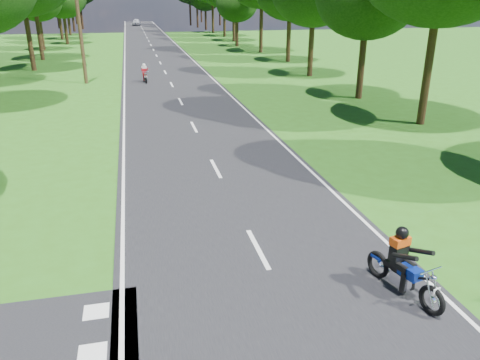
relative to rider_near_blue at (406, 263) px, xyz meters
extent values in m
plane|color=#285914|center=(-2.48, 0.51, -0.77)|extent=(160.00, 160.00, 0.00)
cube|color=black|center=(-2.48, 50.51, -0.76)|extent=(7.00, 140.00, 0.02)
cube|color=silver|center=(-2.48, 2.51, -0.75)|extent=(0.12, 2.00, 0.01)
cube|color=silver|center=(-2.48, 8.51, -0.75)|extent=(0.12, 2.00, 0.01)
cube|color=silver|center=(-2.48, 14.51, -0.75)|extent=(0.12, 2.00, 0.01)
cube|color=silver|center=(-2.48, 20.51, -0.75)|extent=(0.12, 2.00, 0.01)
cube|color=silver|center=(-2.48, 26.51, -0.75)|extent=(0.12, 2.00, 0.01)
cube|color=silver|center=(-2.48, 32.51, -0.75)|extent=(0.12, 2.00, 0.01)
cube|color=silver|center=(-2.48, 38.51, -0.75)|extent=(0.12, 2.00, 0.01)
cube|color=silver|center=(-2.48, 44.51, -0.75)|extent=(0.12, 2.00, 0.01)
cube|color=silver|center=(-2.48, 50.51, -0.75)|extent=(0.12, 2.00, 0.01)
cube|color=silver|center=(-2.48, 56.51, -0.75)|extent=(0.12, 2.00, 0.01)
cube|color=silver|center=(-2.48, 62.51, -0.75)|extent=(0.12, 2.00, 0.01)
cube|color=silver|center=(-2.48, 68.51, -0.75)|extent=(0.12, 2.00, 0.01)
cube|color=silver|center=(-2.48, 74.51, -0.75)|extent=(0.12, 2.00, 0.01)
cube|color=silver|center=(-2.48, 80.51, -0.75)|extent=(0.12, 2.00, 0.01)
cube|color=silver|center=(-2.48, 86.51, -0.75)|extent=(0.12, 2.00, 0.01)
cube|color=silver|center=(-2.48, 92.51, -0.75)|extent=(0.12, 2.00, 0.01)
cube|color=silver|center=(-2.48, 98.51, -0.75)|extent=(0.12, 2.00, 0.01)
cube|color=silver|center=(-2.48, 104.51, -0.75)|extent=(0.12, 2.00, 0.01)
cube|color=silver|center=(-2.48, 110.51, -0.75)|extent=(0.12, 2.00, 0.01)
cube|color=silver|center=(-2.48, 116.51, -0.75)|extent=(0.12, 2.00, 0.01)
cube|color=silver|center=(-5.78, 50.51, -0.75)|extent=(0.10, 140.00, 0.01)
cube|color=silver|center=(0.82, 50.51, -0.75)|extent=(0.10, 140.00, 0.01)
cube|color=silver|center=(-6.28, -0.39, -0.75)|extent=(0.50, 0.50, 0.01)
cube|color=silver|center=(-6.28, 0.81, -0.75)|extent=(0.50, 0.50, 0.01)
cylinder|color=black|center=(-13.30, 36.11, 1.39)|extent=(0.40, 0.40, 4.32)
cylinder|color=black|center=(-13.74, 43.61, 1.43)|extent=(0.40, 0.40, 4.40)
cylinder|color=black|center=(-15.09, 53.29, 0.83)|extent=(0.40, 0.40, 3.20)
ellipsoid|color=black|center=(-15.09, 53.29, 4.77)|extent=(5.60, 5.60, 4.76)
cylinder|color=black|center=(-13.23, 60.67, 0.84)|extent=(0.40, 0.40, 3.22)
cylinder|color=black|center=(-14.77, 68.43, 1.03)|extent=(0.40, 0.40, 3.61)
cylinder|color=black|center=(-14.42, 76.25, 0.56)|extent=(0.40, 0.40, 2.67)
ellipsoid|color=black|center=(-14.42, 76.25, 3.85)|extent=(4.67, 4.67, 3.97)
cylinder|color=black|center=(-14.66, 85.41, 0.77)|extent=(0.40, 0.40, 3.09)
ellipsoid|color=black|center=(-14.66, 85.41, 4.57)|extent=(5.40, 5.40, 4.59)
cylinder|color=black|center=(-13.71, 91.93, 1.47)|extent=(0.40, 0.40, 4.48)
cylinder|color=black|center=(-14.76, 100.90, 1.28)|extent=(0.40, 0.40, 4.09)
cylinder|color=black|center=(8.59, 12.71, 1.51)|extent=(0.40, 0.40, 4.56)
cylinder|color=black|center=(8.45, 19.20, 0.98)|extent=(0.40, 0.40, 3.49)
cylinder|color=black|center=(8.59, 28.09, 1.08)|extent=(0.40, 0.40, 3.69)
cylinder|color=black|center=(9.69, 36.93, 1.10)|extent=(0.40, 0.40, 3.74)
cylinder|color=black|center=(9.24, 45.23, 1.55)|extent=(0.40, 0.40, 4.64)
cylinder|color=black|center=(8.07, 52.43, 0.68)|extent=(0.40, 0.40, 2.91)
ellipsoid|color=black|center=(8.07, 52.43, 4.26)|extent=(5.09, 5.09, 4.33)
cylinder|color=black|center=(9.29, 59.91, 1.17)|extent=(0.40, 0.40, 3.88)
cylinder|color=black|center=(9.62, 68.38, 1.32)|extent=(0.40, 0.40, 4.18)
cylinder|color=black|center=(9.32, 77.34, 1.55)|extent=(0.40, 0.40, 4.63)
cylinder|color=black|center=(9.21, 84.63, 0.91)|extent=(0.40, 0.40, 3.36)
cylinder|color=black|center=(8.66, 91.86, 1.27)|extent=(0.40, 0.40, 4.09)
cylinder|color=black|center=(8.21, 99.61, 1.47)|extent=(0.40, 0.40, 4.48)
cylinder|color=black|center=(-16.48, 110.51, 1.15)|extent=(0.40, 0.40, 3.84)
cylinder|color=black|center=(12.52, 112.51, 1.31)|extent=(0.40, 0.40, 4.16)
cylinder|color=black|center=(-18.48, 95.51, 0.99)|extent=(0.40, 0.40, 3.52)
cylinder|color=black|center=(14.52, 98.51, 1.47)|extent=(0.40, 0.40, 4.48)
cylinder|color=#382616|center=(-8.48, 28.51, 3.23)|extent=(0.26, 0.26, 8.00)
imported|color=silver|center=(-3.33, 101.44, -0.04)|extent=(2.00, 4.27, 1.41)
camera|label=1|loc=(-5.20, -7.37, 5.12)|focal=35.00mm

